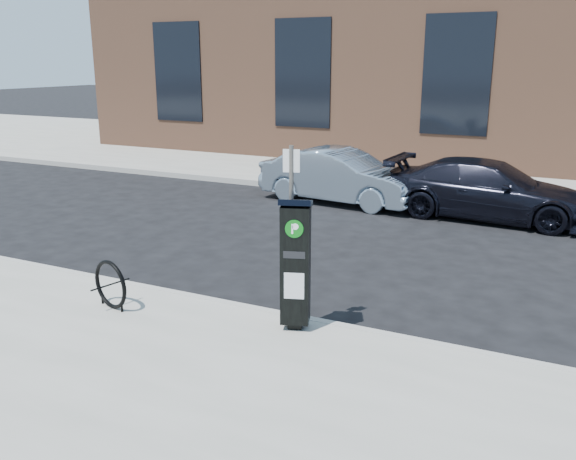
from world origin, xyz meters
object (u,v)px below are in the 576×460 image
Objects in this scene: sign_pole at (291,239)px; bike_rack at (110,285)px; parking_kiosk at (296,262)px; car_silver at (341,176)px; car_dark at (489,190)px.

sign_pole is 2.66m from bike_rack.
car_silver is (-2.28, 7.45, -0.36)m from parking_kiosk.
sign_pole reaches higher than parking_kiosk.
car_silver is 0.90× the size of car_dark.
bike_rack is (-2.46, -0.58, -0.81)m from sign_pole.
parking_kiosk is 0.38× the size of car_dark.
sign_pole is 7.74m from car_silver.
car_dark is at bearing 61.59° from parking_kiosk.
bike_rack is (-2.54, -0.53, -0.54)m from parking_kiosk.
car_silver is at bearing 92.67° from car_dark.
parking_kiosk is 0.29m from sign_pole.
sign_pole is at bearing 172.73° from car_dark.
parking_kiosk is at bearing -156.31° from car_silver.
sign_pole reaches higher than bike_rack.
car_dark is at bearing 78.49° from bike_rack.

